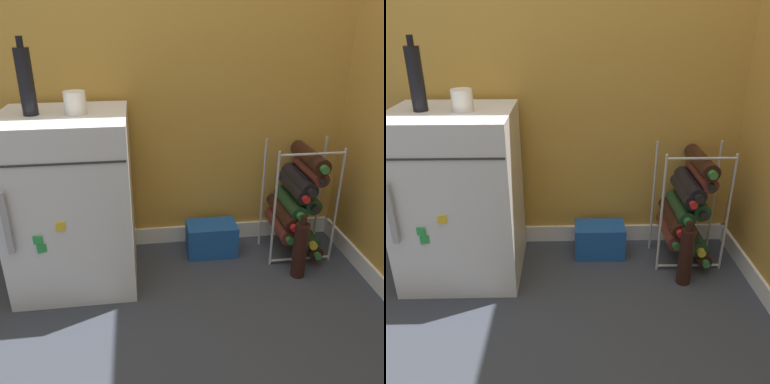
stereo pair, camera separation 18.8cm
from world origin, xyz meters
TOP-DOWN VIEW (x-y plane):
  - ground_plane at (0.00, 0.00)m, footprint 14.00×14.00m
  - mini_fridge at (-0.47, 0.40)m, footprint 0.52×0.49m
  - wine_rack at (0.61, 0.46)m, footprint 0.32×0.33m
  - soda_box at (0.19, 0.51)m, footprint 0.25×0.15m
  - fridge_top_cup at (-0.40, 0.38)m, footprint 0.09×0.09m
  - fridge_top_bottle at (-0.58, 0.39)m, footprint 0.06×0.06m
  - loose_bottle_floor at (0.56, 0.26)m, footprint 0.07×0.07m

SIDE VIEW (x-z plane):
  - ground_plane at x=0.00m, z-range 0.00..0.00m
  - soda_box at x=0.19m, z-range 0.00..0.17m
  - loose_bottle_floor at x=0.56m, z-range -0.02..0.30m
  - wine_rack at x=0.61m, z-range 0.00..0.60m
  - mini_fridge at x=-0.47m, z-range 0.00..0.78m
  - fridge_top_cup at x=-0.40m, z-range 0.78..0.87m
  - fridge_top_bottle at x=-0.58m, z-range 0.77..1.06m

